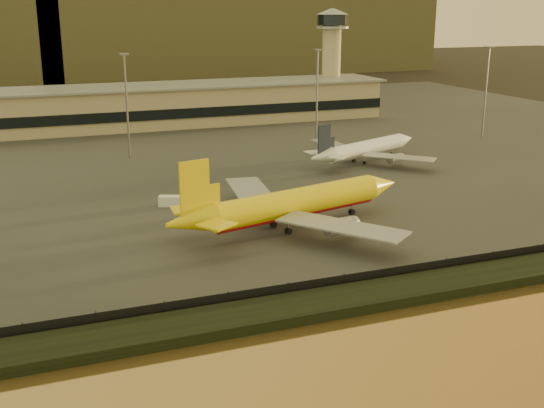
{
  "coord_description": "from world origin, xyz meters",
  "views": [
    {
      "loc": [
        -37.06,
        -87.31,
        36.37
      ],
      "look_at": [
        1.52,
        12.0,
        5.39
      ],
      "focal_mm": 45.0,
      "sensor_mm": 36.0,
      "label": 1
    }
  ],
  "objects": [
    {
      "name": "apron_light_masts",
      "position": [
        15.0,
        75.0,
        15.7
      ],
      "size": [
        152.2,
        12.2,
        25.4
      ],
      "color": "slate",
      "rests_on": "tarmac"
    },
    {
      "name": "embankment",
      "position": [
        0.0,
        -17.0,
        0.7
      ],
      "size": [
        320.0,
        7.0,
        1.4
      ],
      "primitive_type": "cube",
      "color": "black",
      "rests_on": "ground"
    },
    {
      "name": "gse_vehicle_yellow",
      "position": [
        4.97,
        26.14,
        1.21
      ],
      "size": [
        4.7,
        2.59,
        2.01
      ],
      "primitive_type": "cube",
      "rotation": [
        0.0,
        0.0,
        -0.13
      ],
      "color": "yellow",
      "rests_on": "tarmac"
    },
    {
      "name": "perimeter_fence",
      "position": [
        0.0,
        -13.0,
        1.3
      ],
      "size": [
        300.0,
        0.05,
        2.2
      ],
      "primitive_type": "cube",
      "color": "black",
      "rests_on": "tarmac"
    },
    {
      "name": "tarmac",
      "position": [
        0.0,
        95.0,
        0.1
      ],
      "size": [
        320.0,
        220.0,
        0.2
      ],
      "primitive_type": "cube",
      "color": "#2D2D2D",
      "rests_on": "ground"
    },
    {
      "name": "dhl_cargo_jet",
      "position": [
        6.0,
        13.77,
        4.42
      ],
      "size": [
        46.83,
        44.98,
        14.13
      ],
      "rotation": [
        0.0,
        0.0,
        0.24
      ],
      "color": "yellow",
      "rests_on": "tarmac"
    },
    {
      "name": "distant_hills",
      "position": [
        -20.74,
        340.0,
        31.39
      ],
      "size": [
        470.0,
        160.0,
        70.0
      ],
      "color": "brown",
      "rests_on": "ground"
    },
    {
      "name": "control_tower",
      "position": [
        70.0,
        131.0,
        21.66
      ],
      "size": [
        11.2,
        11.2,
        35.5
      ],
      "color": "tan",
      "rests_on": "tarmac"
    },
    {
      "name": "white_narrowbody_jet",
      "position": [
        42.01,
        54.34,
        3.45
      ],
      "size": [
        36.21,
        34.19,
        10.89
      ],
      "rotation": [
        0.0,
        0.0,
        0.4
      ],
      "color": "white",
      "rests_on": "tarmac"
    },
    {
      "name": "gse_vehicle_white",
      "position": [
        -10.33,
        34.38,
        1.16
      ],
      "size": [
        4.67,
        3.42,
        1.92
      ],
      "primitive_type": "cube",
      "rotation": [
        0.0,
        0.0,
        -0.4
      ],
      "color": "white",
      "rests_on": "tarmac"
    },
    {
      "name": "ground",
      "position": [
        0.0,
        0.0,
        0.0
      ],
      "size": [
        900.0,
        900.0,
        0.0
      ],
      "primitive_type": "plane",
      "color": "black",
      "rests_on": "ground"
    },
    {
      "name": "terminal_building",
      "position": [
        -14.52,
        125.55,
        6.25
      ],
      "size": [
        202.0,
        25.0,
        12.6
      ],
      "color": "tan",
      "rests_on": "tarmac"
    }
  ]
}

